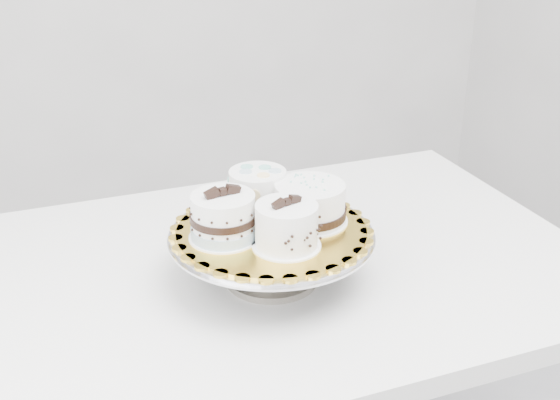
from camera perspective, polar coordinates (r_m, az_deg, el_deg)
name	(u,v)px	position (r m, az deg, el deg)	size (l,w,h in m)	color
table	(272,300)	(1.33, -0.65, -8.09)	(1.20, 0.83, 0.75)	white
cake_stand	(272,247)	(1.20, -0.69, -3.83)	(0.35, 0.35, 0.09)	gray
cake_board	(271,230)	(1.18, -0.70, -2.46)	(0.32, 0.32, 0.00)	gold
cake_swirl	(287,227)	(1.11, 0.53, -2.20)	(0.12, 0.12, 0.09)	white
cake_banded	(223,218)	(1.14, -4.62, -1.51)	(0.12, 0.12, 0.09)	white
cake_dots	(258,190)	(1.23, -1.82, 0.80)	(0.13, 0.13, 0.08)	white
cake_ribbon	(310,204)	(1.19, 2.49, -0.34)	(0.15, 0.14, 0.07)	white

